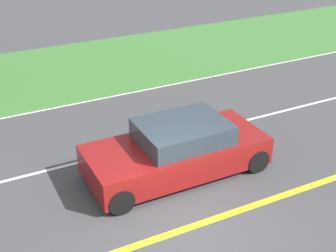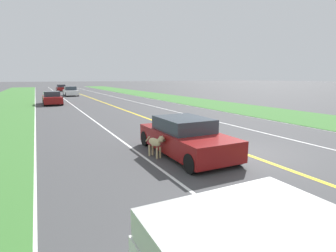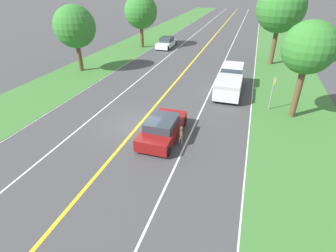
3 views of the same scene
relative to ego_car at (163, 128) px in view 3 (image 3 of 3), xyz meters
name	(u,v)px [view 3 (image 3 of 3)]	position (x,y,z in m)	size (l,w,h in m)	color
ground_plane	(139,125)	(-1.98, 0.91, -0.63)	(400.00, 400.00, 0.00)	#424244
centre_divider_line	(139,125)	(-1.98, 0.91, -0.62)	(0.18, 160.00, 0.01)	yellow
lane_edge_line_right	(248,143)	(5.02, 0.91, -0.62)	(0.14, 160.00, 0.01)	white
lane_edge_line_left	(50,111)	(-8.98, 0.91, -0.62)	(0.14, 160.00, 0.01)	white
lane_dash_same_dir	(190,134)	(1.52, 0.91, -0.62)	(0.10, 160.00, 0.01)	white
lane_dash_oncoming	(92,118)	(-5.48, 0.91, -0.62)	(0.10, 160.00, 0.01)	white
grass_verge_right	(304,152)	(8.02, 0.91, -0.61)	(6.00, 160.00, 0.03)	#3D7533
grass_verge_left	(17,106)	(-11.98, 0.91, -0.61)	(6.00, 160.00, 0.03)	#3D7533
ego_car	(163,128)	(0.00, 0.00, 0.00)	(1.93, 4.39, 1.34)	maroon
dog	(181,133)	(1.15, -0.06, -0.09)	(0.39, 1.11, 0.85)	#D1B784
pickup_truck	(230,80)	(3.03, 8.83, 0.36)	(2.03, 5.70, 1.93)	silver
oncoming_car	(166,43)	(-7.09, 22.73, 0.01)	(1.80, 4.47, 1.39)	white
roadside_tree_right_near	(309,48)	(7.72, 5.36, 4.07)	(3.27, 3.27, 6.38)	brown
roadside_tree_right_far	(281,8)	(6.60, 18.60, 5.19)	(4.98, 4.98, 8.33)	brown
roadside_tree_left_near	(75,27)	(-12.33, 10.00, 3.72)	(4.03, 4.03, 6.39)	brown
roadside_tree_left_far	(141,12)	(-10.37, 21.86, 3.99)	(4.36, 4.36, 6.82)	brown
street_sign	(273,90)	(6.23, 6.03, 0.93)	(0.11, 0.64, 2.47)	gray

